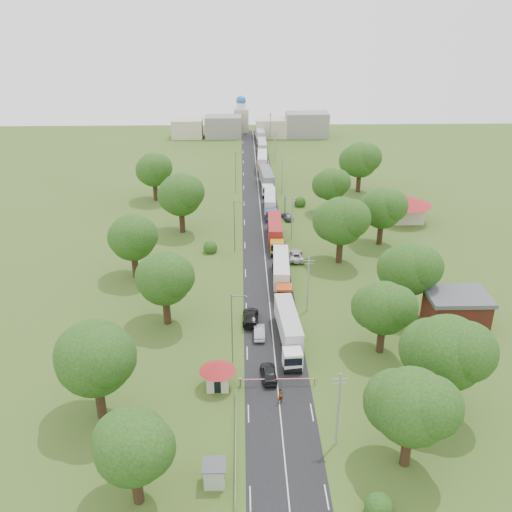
{
  "coord_description": "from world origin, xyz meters",
  "views": [
    {
      "loc": [
        -4.08,
        -81.21,
        42.9
      ],
      "look_at": [
        -1.79,
        6.44,
        3.0
      ],
      "focal_mm": 40.0,
      "sensor_mm": 36.0,
      "label": 1
    }
  ],
  "objects_px": {
    "truck_0": "(289,329)",
    "info_sign": "(285,201)",
    "car_lane_front": "(269,373)",
    "guard_booth": "(218,372)",
    "car_lane_mid": "(259,332)",
    "pedestrian_near": "(281,396)",
    "boom_barrier": "(266,380)"
  },
  "relations": [
    {
      "from": "car_lane_front",
      "to": "car_lane_mid",
      "type": "xyz_separation_m",
      "value": [
        -0.86,
        9.59,
        -0.08
      ]
    },
    {
      "from": "truck_0",
      "to": "info_sign",
      "type": "bearing_deg",
      "value": 86.43
    },
    {
      "from": "info_sign",
      "to": "boom_barrier",
      "type": "bearing_deg",
      "value": -96.24
    },
    {
      "from": "guard_booth",
      "to": "boom_barrier",
      "type": "bearing_deg",
      "value": 0.01
    },
    {
      "from": "guard_booth",
      "to": "car_lane_mid",
      "type": "distance_m",
      "value": 12.39
    },
    {
      "from": "car_lane_mid",
      "to": "truck_0",
      "type": "bearing_deg",
      "value": 158.39
    },
    {
      "from": "guard_booth",
      "to": "truck_0",
      "type": "bearing_deg",
      "value": 45.72
    },
    {
      "from": "car_lane_front",
      "to": "pedestrian_near",
      "type": "height_order",
      "value": "pedestrian_near"
    },
    {
      "from": "car_lane_front",
      "to": "pedestrian_near",
      "type": "distance_m",
      "value": 4.86
    },
    {
      "from": "boom_barrier",
      "to": "truck_0",
      "type": "height_order",
      "value": "truck_0"
    },
    {
      "from": "truck_0",
      "to": "car_lane_front",
      "type": "height_order",
      "value": "truck_0"
    },
    {
      "from": "boom_barrier",
      "to": "pedestrian_near",
      "type": "distance_m",
      "value": 3.56
    },
    {
      "from": "pedestrian_near",
      "to": "info_sign",
      "type": "bearing_deg",
      "value": 57.11
    },
    {
      "from": "guard_booth",
      "to": "truck_0",
      "type": "xyz_separation_m",
      "value": [
        9.25,
        9.48,
        -0.06
      ]
    },
    {
      "from": "info_sign",
      "to": "pedestrian_near",
      "type": "distance_m",
      "value": 63.46
    },
    {
      "from": "boom_barrier",
      "to": "car_lane_front",
      "type": "xyz_separation_m",
      "value": [
        0.36,
        1.5,
        -0.11
      ]
    },
    {
      "from": "boom_barrier",
      "to": "car_lane_mid",
      "type": "bearing_deg",
      "value": 92.61
    },
    {
      "from": "guard_booth",
      "to": "car_lane_front",
      "type": "relative_size",
      "value": 0.96
    },
    {
      "from": "boom_barrier",
      "to": "info_sign",
      "type": "bearing_deg",
      "value": 83.76
    },
    {
      "from": "info_sign",
      "to": "truck_0",
      "type": "distance_m",
      "value": 50.62
    },
    {
      "from": "car_lane_front",
      "to": "car_lane_mid",
      "type": "height_order",
      "value": "car_lane_front"
    },
    {
      "from": "info_sign",
      "to": "pedestrian_near",
      "type": "relative_size",
      "value": 2.17
    },
    {
      "from": "truck_0",
      "to": "car_lane_mid",
      "type": "xyz_separation_m",
      "value": [
        -3.91,
        1.6,
        -1.4
      ]
    },
    {
      "from": "truck_0",
      "to": "car_lane_front",
      "type": "distance_m",
      "value": 8.65
    },
    {
      "from": "car_lane_mid",
      "to": "guard_booth",
      "type": "bearing_deg",
      "value": 64.97
    },
    {
      "from": "info_sign",
      "to": "car_lane_mid",
      "type": "distance_m",
      "value": 49.47
    },
    {
      "from": "guard_booth",
      "to": "pedestrian_near",
      "type": "xyz_separation_m",
      "value": [
        7.34,
        -3.22,
        -1.22
      ]
    },
    {
      "from": "car_lane_mid",
      "to": "boom_barrier",
      "type": "bearing_deg",
      "value": 93.28
    },
    {
      "from": "info_sign",
      "to": "guard_booth",
      "type": "bearing_deg",
      "value": -101.68
    },
    {
      "from": "truck_0",
      "to": "pedestrian_near",
      "type": "distance_m",
      "value": 12.9
    },
    {
      "from": "guard_booth",
      "to": "car_lane_mid",
      "type": "relative_size",
      "value": 1.03
    },
    {
      "from": "car_lane_mid",
      "to": "pedestrian_near",
      "type": "relative_size",
      "value": 2.25
    }
  ]
}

